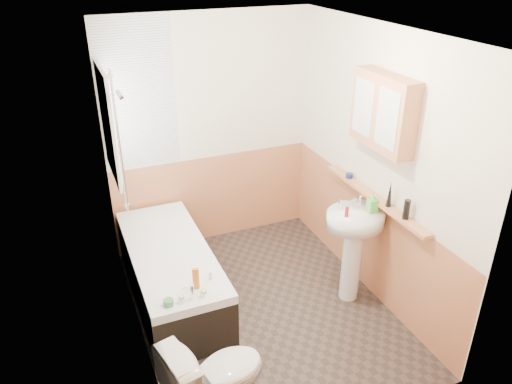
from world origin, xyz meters
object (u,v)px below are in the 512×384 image
(pine_shelf, at_px, (374,197))
(toilet, at_px, (216,378))
(sink, at_px, (354,237))
(medicine_cabinet, at_px, (383,112))
(bathtub, at_px, (171,273))

(pine_shelf, bearing_deg, toilet, -154.94)
(sink, height_order, pine_shelf, sink)
(medicine_cabinet, bearing_deg, bathtub, 160.72)
(sink, height_order, medicine_cabinet, medicine_cabinet)
(pine_shelf, bearing_deg, bathtub, 161.66)
(bathtub, relative_size, toilet, 2.37)
(sink, relative_size, pine_shelf, 0.72)
(sink, relative_size, medicine_cabinet, 1.52)
(toilet, distance_m, pine_shelf, 2.09)
(toilet, relative_size, pine_shelf, 0.50)
(sink, xyz_separation_m, medicine_cabinet, (0.17, 0.01, 1.16))
(toilet, relative_size, medicine_cabinet, 1.07)
(medicine_cabinet, bearing_deg, pine_shelf, 39.42)
(bathtub, distance_m, sink, 1.73)
(bathtub, height_order, toilet, toilet)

